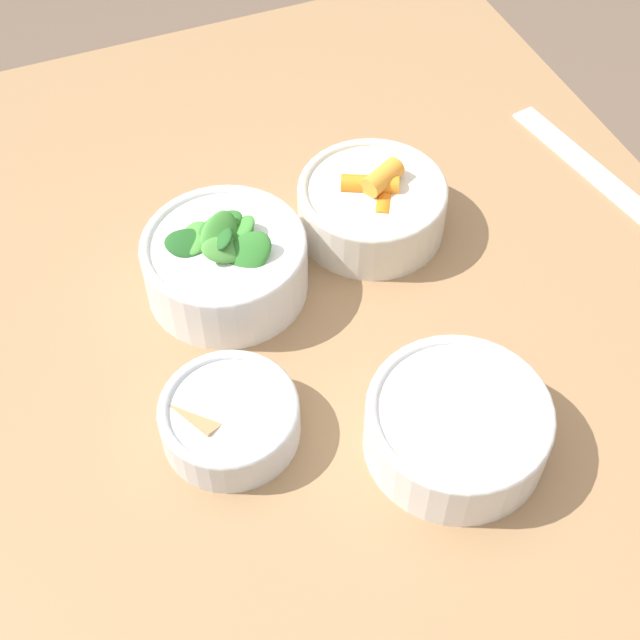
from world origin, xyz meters
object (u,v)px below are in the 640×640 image
(bowl_carrots, at_px, (372,205))
(bowl_cookies, at_px, (229,418))
(bowl_greens, at_px, (225,261))
(ruler, at_px, (594,172))
(bowl_beans_hotdog, at_px, (457,427))

(bowl_carrots, bearing_deg, bowl_cookies, -49.69)
(bowl_carrots, bearing_deg, bowl_greens, -82.52)
(bowl_cookies, bearing_deg, ruler, 109.04)
(bowl_greens, height_order, bowl_cookies, bowl_greens)
(bowl_cookies, height_order, ruler, bowl_cookies)
(bowl_cookies, xyz_separation_m, ruler, (-0.17, 0.49, -0.02))
(bowl_beans_hotdog, height_order, bowl_cookies, bowl_beans_hotdog)
(bowl_greens, relative_size, bowl_beans_hotdog, 1.01)
(bowl_carrots, height_order, bowl_greens, bowl_greens)
(bowl_cookies, bearing_deg, bowl_carrots, 130.31)
(bowl_greens, height_order, ruler, bowl_greens)
(bowl_greens, bearing_deg, bowl_cookies, -17.60)
(bowl_greens, xyz_separation_m, bowl_cookies, (0.16, -0.05, -0.01))
(bowl_cookies, bearing_deg, bowl_beans_hotdog, 64.20)
(bowl_carrots, height_order, bowl_cookies, bowl_carrots)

